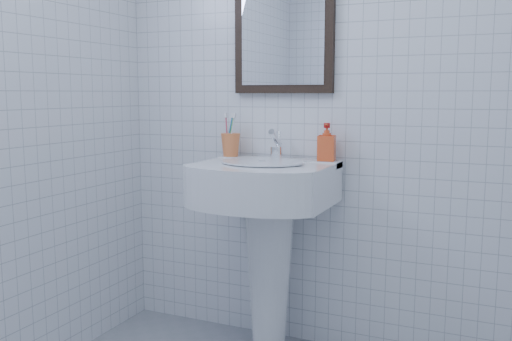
% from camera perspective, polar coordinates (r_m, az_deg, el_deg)
% --- Properties ---
extents(wall_back, '(2.20, 0.02, 2.50)m').
position_cam_1_polar(wall_back, '(2.72, 7.65, 7.88)').
color(wall_back, white).
rests_on(wall_back, ground).
extents(washbasin, '(0.61, 0.45, 0.94)m').
position_cam_1_polar(washbasin, '(2.68, 1.13, -5.48)').
color(washbasin, white).
rests_on(washbasin, ground).
extents(faucet, '(0.06, 0.13, 0.15)m').
position_cam_1_polar(faucet, '(2.72, 2.06, 2.37)').
color(faucet, white).
rests_on(faucet, washbasin).
extents(toothbrush_cup, '(0.12, 0.12, 0.11)m').
position_cam_1_polar(toothbrush_cup, '(2.83, -2.56, 2.58)').
color(toothbrush_cup, orange).
rests_on(toothbrush_cup, washbasin).
extents(soap_dispenser, '(0.09, 0.09, 0.17)m').
position_cam_1_polar(soap_dispenser, '(2.66, 7.08, 2.84)').
color(soap_dispenser, red).
rests_on(soap_dispenser, washbasin).
extents(wall_mirror, '(0.50, 0.04, 0.62)m').
position_cam_1_polar(wall_mirror, '(2.80, 2.76, 14.08)').
color(wall_mirror, black).
rests_on(wall_mirror, wall_back).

